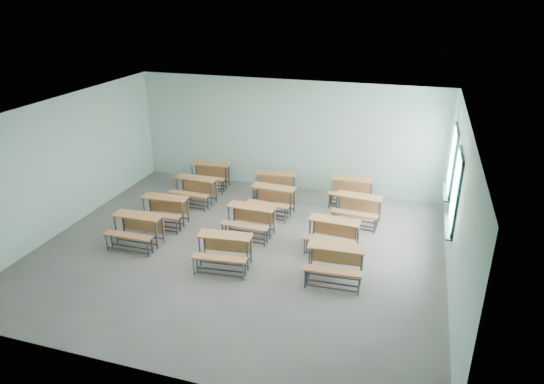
{
  "coord_description": "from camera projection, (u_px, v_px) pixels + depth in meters",
  "views": [
    {
      "loc": [
        3.56,
        -9.04,
        5.52
      ],
      "look_at": [
        0.4,
        1.2,
        1.0
      ],
      "focal_mm": 32.0,
      "sensor_mm": 36.0,
      "label": 1
    }
  ],
  "objects": [
    {
      "name": "room",
      "position": [
        242.0,
        185.0,
        10.46
      ],
      "size": [
        9.04,
        8.04,
        3.24
      ],
      "color": "slate",
      "rests_on": "ground"
    },
    {
      "name": "desk_unit_r2c1",
      "position": [
        272.0,
        196.0,
        12.7
      ],
      "size": [
        1.2,
        0.84,
        0.72
      ],
      "rotation": [
        0.0,
        0.0,
        -0.06
      ],
      "color": "#B47341",
      "rests_on": "ground"
    },
    {
      "name": "desk_unit_r0c0",
      "position": [
        136.0,
        226.0,
        11.12
      ],
      "size": [
        1.15,
        0.78,
        0.72
      ],
      "rotation": [
        0.0,
        0.0,
        0.01
      ],
      "color": "#B47341",
      "rests_on": "ground"
    },
    {
      "name": "desk_unit_r1c0",
      "position": [
        164.0,
        207.0,
        12.08
      ],
      "size": [
        1.19,
        0.83,
        0.72
      ],
      "rotation": [
        0.0,
        0.0,
        0.05
      ],
      "color": "#B47341",
      "rests_on": "ground"
    },
    {
      "name": "desk_unit_r2c0",
      "position": [
        195.0,
        187.0,
        13.3
      ],
      "size": [
        1.19,
        0.83,
        0.72
      ],
      "rotation": [
        0.0,
        0.0,
        -0.06
      ],
      "color": "#B47341",
      "rests_on": "ground"
    },
    {
      "name": "desk_unit_r1c2",
      "position": [
        333.0,
        231.0,
        10.89
      ],
      "size": [
        1.19,
        0.84,
        0.72
      ],
      "rotation": [
        0.0,
        0.0,
        -0.06
      ],
      "color": "#B47341",
      "rests_on": "ground"
    },
    {
      "name": "desk_unit_r3c0",
      "position": [
        209.0,
        172.0,
        14.39
      ],
      "size": [
        1.2,
        0.85,
        0.72
      ],
      "rotation": [
        0.0,
        0.0,
        0.07
      ],
      "color": "#B47341",
      "rests_on": "ground"
    },
    {
      "name": "desk_unit_r3c1",
      "position": [
        275.0,
        182.0,
        13.65
      ],
      "size": [
        1.23,
        0.9,
        0.72
      ],
      "rotation": [
        0.0,
        0.0,
        0.11
      ],
      "color": "#B47341",
      "rests_on": "ground"
    },
    {
      "name": "desk_unit_r0c1",
      "position": [
        224.0,
        247.0,
        10.22
      ],
      "size": [
        1.22,
        0.88,
        0.72
      ],
      "rotation": [
        0.0,
        0.0,
        0.1
      ],
      "color": "#B47341",
      "rests_on": "ground"
    },
    {
      "name": "desk_unit_r1c1",
      "position": [
        250.0,
        217.0,
        11.56
      ],
      "size": [
        1.17,
        0.81,
        0.72
      ],
      "rotation": [
        0.0,
        0.0,
        -0.03
      ],
      "color": "#B47341",
      "rests_on": "ground"
    },
    {
      "name": "desk_unit_r2c2",
      "position": [
        358.0,
        206.0,
        12.16
      ],
      "size": [
        1.21,
        0.86,
        0.72
      ],
      "rotation": [
        0.0,
        0.0,
        -0.08
      ],
      "color": "#B47341",
      "rests_on": "ground"
    },
    {
      "name": "desk_unit_r3c2",
      "position": [
        352.0,
        188.0,
        13.24
      ],
      "size": [
        1.17,
        0.8,
        0.72
      ],
      "rotation": [
        0.0,
        0.0,
        0.02
      ],
      "color": "#B47341",
      "rests_on": "ground"
    },
    {
      "name": "desk_unit_r0c2",
      "position": [
        335.0,
        259.0,
        9.76
      ],
      "size": [
        1.19,
        0.83,
        0.72
      ],
      "rotation": [
        0.0,
        0.0,
        0.05
      ],
      "color": "#B47341",
      "rests_on": "ground"
    }
  ]
}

